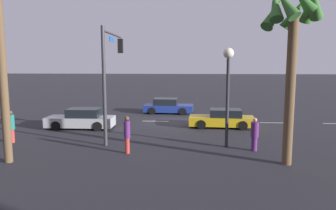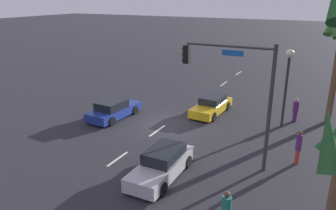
{
  "view_description": "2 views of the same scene",
  "coord_description": "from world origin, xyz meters",
  "views": [
    {
      "loc": [
        -1.4,
        24.0,
        4.54
      ],
      "look_at": [
        0.25,
        1.16,
        1.46
      ],
      "focal_mm": 33.28,
      "sensor_mm": 36.0,
      "label": 1
    },
    {
      "loc": [
        18.94,
        10.04,
        8.65
      ],
      "look_at": [
        0.63,
        0.44,
        1.69
      ],
      "focal_mm": 35.0,
      "sensor_mm": 36.0,
      "label": 2
    }
  ],
  "objects": [
    {
      "name": "ground_plane",
      "position": [
        0.0,
        0.0,
        0.0
      ],
      "size": [
        220.0,
        220.0,
        0.0
      ],
      "primitive_type": "plane",
      "color": "#28282D"
    },
    {
      "name": "lane_stripe_0",
      "position": [
        -18.0,
        0.0,
        0.01
      ],
      "size": [
        2.25,
        0.14,
        0.01
      ],
      "primitive_type": "cube",
      "color": "silver",
      "rests_on": "ground_plane"
    },
    {
      "name": "lane_stripe_1",
      "position": [
        -12.53,
        0.0,
        0.01
      ],
      "size": [
        2.08,
        0.14,
        0.01
      ],
      "primitive_type": "cube",
      "color": "silver",
      "rests_on": "ground_plane"
    },
    {
      "name": "lane_stripe_2",
      "position": [
        -7.66,
        0.0,
        0.01
      ],
      "size": [
        1.81,
        0.14,
        0.01
      ],
      "primitive_type": "cube",
      "color": "silver",
      "rests_on": "ground_plane"
    },
    {
      "name": "lane_stripe_3",
      "position": [
        1.33,
        0.0,
        0.01
      ],
      "size": [
        2.09,
        0.14,
        0.01
      ],
      "primitive_type": "cube",
      "color": "silver",
      "rests_on": "ground_plane"
    },
    {
      "name": "lane_stripe_4",
      "position": [
        5.83,
        0.0,
        0.01
      ],
      "size": [
        1.88,
        0.14,
        0.01
      ],
      "primitive_type": "cube",
      "color": "silver",
      "rests_on": "ground_plane"
    },
    {
      "name": "car_0",
      "position": [
        0.65,
        -4.09,
        0.62
      ],
      "size": [
        4.5,
        2.13,
        1.36
      ],
      "color": "navy",
      "rests_on": "ground_plane"
    },
    {
      "name": "car_1",
      "position": [
        6.2,
        3.05,
        0.65
      ],
      "size": [
        4.66,
        1.86,
        1.41
      ],
      "color": "#B7B7BC",
      "rests_on": "ground_plane"
    },
    {
      "name": "car_2",
      "position": [
        -3.7,
        1.97,
        0.61
      ],
      "size": [
        4.64,
        2.0,
        1.31
      ],
      "color": "gold",
      "rests_on": "ground_plane"
    },
    {
      "name": "traffic_signal",
      "position": [
        3.29,
        5.89,
        4.4
      ],
      "size": [
        0.33,
        4.86,
        6.52
      ],
      "color": "#38383D",
      "rests_on": "ground_plane"
    },
    {
      "name": "streetlamp",
      "position": [
        -3.39,
        7.24,
        3.81
      ],
      "size": [
        0.56,
        0.56,
        5.35
      ],
      "color": "#2D2D33",
      "rests_on": "ground_plane"
    },
    {
      "name": "pedestrian_0",
      "position": [
        -4.75,
        7.9,
        0.9
      ],
      "size": [
        0.54,
        0.54,
        1.74
      ],
      "color": "#59266B",
      "rests_on": "ground_plane"
    },
    {
      "name": "pedestrian_1",
      "position": [
        1.76,
        8.87,
        1.04
      ],
      "size": [
        0.39,
        0.39,
        1.92
      ],
      "color": "#BF3833",
      "rests_on": "ground_plane"
    }
  ]
}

